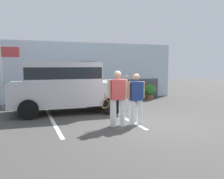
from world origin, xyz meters
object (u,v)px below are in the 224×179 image
object	(u,v)px
parked_suv	(66,84)
potted_plant_by_porch	(135,93)
tennis_player_woman	(136,98)
tennis_player_man	(117,98)
potted_plant_secondary	(150,91)
flag_pole	(6,65)

from	to	relation	value
parked_suv	potted_plant_by_porch	distance (m)	4.67
parked_suv	potted_plant_by_porch	bearing A→B (deg)	30.84
tennis_player_woman	tennis_player_man	bearing A→B (deg)	-2.14
tennis_player_woman	potted_plant_by_porch	distance (m)	5.45
tennis_player_woman	potted_plant_by_porch	size ratio (longest dim) A/B	2.37
parked_suv	potted_plant_by_porch	world-z (taller)	parked_suv
tennis_player_man	tennis_player_woman	world-z (taller)	tennis_player_man
potted_plant_secondary	tennis_player_woman	bearing A→B (deg)	-124.62
potted_plant_secondary	parked_suv	bearing A→B (deg)	-158.43
tennis_player_woman	potted_plant_secondary	size ratio (longest dim) A/B	1.93
potted_plant_secondary	potted_plant_by_porch	bearing A→B (deg)	177.13
potted_plant_secondary	flag_pole	bearing A→B (deg)	-178.90
parked_suv	tennis_player_woman	distance (m)	3.33
tennis_player_man	potted_plant_secondary	xyz separation A→B (m)	(3.96, 4.79, -0.43)
parked_suv	potted_plant_by_porch	size ratio (longest dim) A/B	6.74
tennis_player_man	tennis_player_woman	bearing A→B (deg)	-178.10
parked_suv	tennis_player_woman	bearing A→B (deg)	-54.00
tennis_player_woman	potted_plant_secondary	world-z (taller)	tennis_player_woman
parked_suv	flag_pole	size ratio (longest dim) A/B	1.70
potted_plant_by_porch	potted_plant_secondary	size ratio (longest dim) A/B	0.82
tennis_player_man	tennis_player_woman	size ratio (longest dim) A/B	1.06
tennis_player_woman	flag_pole	distance (m)	6.29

